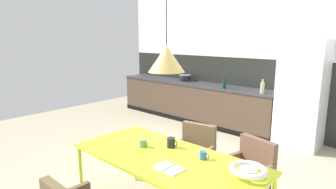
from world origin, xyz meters
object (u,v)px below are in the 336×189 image
at_px(mug_white_ceramic, 171,143).
at_px(bottle_spice_small, 224,84).
at_px(bottle_oil_tall, 262,88).
at_px(pendant_lamp_over_table_near, 166,59).
at_px(dining_table, 166,160).
at_px(mug_wide_latte, 143,143).
at_px(armchair_head_of_table, 250,166).
at_px(armchair_far_side, 195,149).
at_px(open_book, 169,168).
at_px(fruit_bowl, 248,170).
at_px(mug_short_terracotta, 203,155).
at_px(cooking_pot, 185,78).
at_px(refrigerator_column, 301,94).

relative_size(mug_white_ceramic, bottle_spice_small, 0.57).
relative_size(bottle_oil_tall, pendant_lamp_over_table_near, 0.20).
height_order(dining_table, mug_wide_latte, mug_wide_latte).
height_order(dining_table, armchair_head_of_table, armchair_head_of_table).
bearing_deg(armchair_far_side, bottle_oil_tall, -96.91).
distance_m(dining_table, armchair_head_of_table, 1.01).
relative_size(dining_table, mug_white_ceramic, 14.37).
bearing_deg(open_book, armchair_head_of_table, 74.92).
bearing_deg(fruit_bowl, open_book, -149.04).
distance_m(armchair_far_side, mug_short_terracotta, 0.89).
distance_m(armchair_far_side, bottle_spice_small, 2.44).
xyz_separation_m(mug_wide_latte, cooking_pot, (-2.07, 3.28, 0.17)).
distance_m(refrigerator_column, dining_table, 3.23).
xyz_separation_m(refrigerator_column, cooking_pot, (-2.67, 0.08, 0.02)).
bearing_deg(dining_table, fruit_bowl, 12.01).
bearing_deg(fruit_bowl, mug_wide_latte, -172.62).
distance_m(dining_table, cooking_pot, 4.10).
relative_size(fruit_bowl, mug_short_terracotta, 2.86).
height_order(mug_short_terracotta, bottle_spice_small, bottle_spice_small).
height_order(refrigerator_column, cooking_pot, refrigerator_column).
height_order(fruit_bowl, bottle_spice_small, bottle_spice_small).
bearing_deg(mug_wide_latte, bottle_oil_tall, 90.75).
bearing_deg(armchair_head_of_table, pendant_lamp_over_table_near, 73.26).
relative_size(armchair_far_side, bottle_oil_tall, 3.13).
height_order(cooking_pot, bottle_spice_small, bottle_spice_small).
height_order(refrigerator_column, fruit_bowl, refrigerator_column).
relative_size(open_book, mug_white_ceramic, 1.83).
bearing_deg(mug_white_ceramic, fruit_bowl, -2.78).
xyz_separation_m(armchair_far_side, bottle_spice_small, (-0.92, 2.20, 0.48)).
xyz_separation_m(dining_table, open_book, (0.21, -0.18, 0.05)).
bearing_deg(fruit_bowl, bottle_oil_tall, 112.23).
bearing_deg(bottle_oil_tall, dining_table, -82.71).
bearing_deg(bottle_spice_small, cooking_pot, 167.51).
xyz_separation_m(open_book, mug_white_ceramic, (-0.32, 0.40, 0.05)).
distance_m(fruit_bowl, mug_wide_latte, 1.15).
bearing_deg(mug_wide_latte, armchair_head_of_table, 44.98).
distance_m(mug_short_terracotta, cooking_pot, 4.14).
height_order(armchair_head_of_table, bottle_oil_tall, bottle_oil_tall).
distance_m(cooking_pot, bottle_oil_tall, 2.04).
relative_size(open_book, cooking_pot, 0.89).
relative_size(armchair_head_of_table, mug_white_ceramic, 5.89).
height_order(mug_wide_latte, pendant_lamp_over_table_near, pendant_lamp_over_table_near).
distance_m(open_book, bottle_oil_tall, 3.31).
relative_size(armchair_far_side, armchair_head_of_table, 1.02).
bearing_deg(mug_short_terracotta, bottle_spice_small, 117.79).
xyz_separation_m(bottle_oil_tall, pendant_lamp_over_table_near, (0.39, -3.05, 0.72)).
distance_m(bottle_oil_tall, pendant_lamp_over_table_near, 3.16).
relative_size(mug_wide_latte, bottle_spice_small, 0.51).
distance_m(dining_table, pendant_lamp_over_table_near, 1.00).
distance_m(mug_white_ceramic, bottle_spice_small, 3.01).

